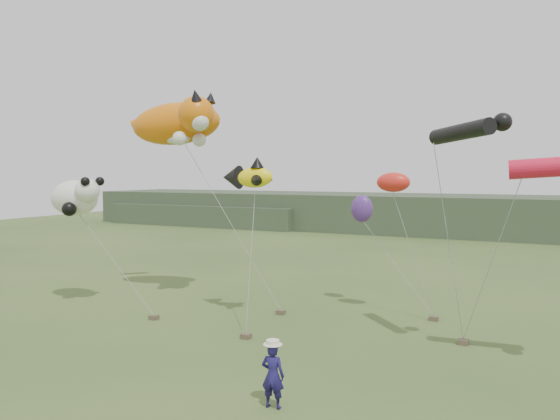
% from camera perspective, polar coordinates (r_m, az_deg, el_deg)
% --- Properties ---
extents(ground, '(120.00, 120.00, 0.00)m').
position_cam_1_polar(ground, '(17.78, -0.99, -16.96)').
color(ground, '#385123').
rests_on(ground, ground).
extents(headland, '(90.00, 13.00, 4.00)m').
position_cam_1_polar(headland, '(60.57, 16.05, -0.49)').
color(headland, '#2D3D28').
rests_on(headland, ground).
extents(festival_attendant, '(0.68, 0.48, 1.77)m').
position_cam_1_polar(festival_attendant, '(15.32, -0.75, -16.91)').
color(festival_attendant, '#1C1652').
rests_on(festival_attendant, ground).
extents(sandbag_anchors, '(12.88, 6.09, 0.19)m').
position_cam_1_polar(sandbag_anchors, '(23.03, 3.38, -11.84)').
color(sandbag_anchors, brown).
rests_on(sandbag_anchors, ground).
extents(cat_kite, '(6.14, 3.57, 2.66)m').
position_cam_1_polar(cat_kite, '(27.83, -10.38, 9.00)').
color(cat_kite, orange).
rests_on(cat_kite, ground).
extents(fish_kite, '(2.62, 1.78, 1.37)m').
position_cam_1_polar(fish_kite, '(23.15, -3.56, 3.50)').
color(fish_kite, yellow).
rests_on(fish_kite, ground).
extents(tube_kites, '(6.28, 2.95, 2.15)m').
position_cam_1_polar(tube_kites, '(19.02, 24.34, 5.87)').
color(tube_kites, black).
rests_on(tube_kites, ground).
extents(panda_kite, '(3.00, 1.94, 1.87)m').
position_cam_1_polar(panda_kite, '(27.69, -20.53, 1.26)').
color(panda_kite, white).
rests_on(panda_kite, ground).
extents(misc_kites, '(3.09, 2.13, 2.34)m').
position_cam_1_polar(misc_kites, '(24.93, 10.20, 1.54)').
color(misc_kites, red).
rests_on(misc_kites, ground).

